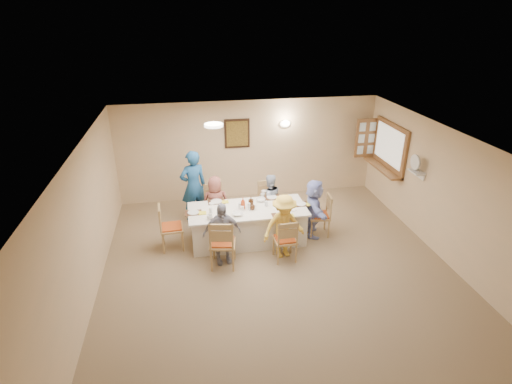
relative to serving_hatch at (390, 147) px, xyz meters
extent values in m
plane|color=#79674F|center=(-3.21, -2.40, -1.50)|extent=(7.00, 7.00, 0.00)
plane|color=#CCB28C|center=(-3.21, 1.10, -0.25)|extent=(6.50, 0.00, 6.50)
plane|color=#CCB28C|center=(-3.21, -5.90, -0.25)|extent=(6.50, 0.00, 6.50)
plane|color=#CCB28C|center=(-6.46, -2.40, -0.25)|extent=(0.00, 7.00, 7.00)
plane|color=#CCB28C|center=(0.04, -2.40, -0.25)|extent=(0.00, 7.00, 7.00)
plane|color=white|center=(-3.21, -2.40, 1.00)|extent=(7.00, 7.00, 0.00)
cube|color=black|center=(-3.51, 1.07, 0.20)|extent=(0.62, 0.04, 0.72)
cube|color=black|center=(-3.51, 1.05, 0.20)|extent=(0.52, 0.02, 0.62)
ellipsoid|color=white|center=(-2.31, 1.04, 0.40)|extent=(0.26, 0.09, 0.18)
cylinder|color=white|center=(-4.21, -0.90, 0.97)|extent=(0.36, 0.36, 0.05)
cube|color=brown|center=(0.00, 0.00, 0.00)|extent=(0.06, 1.50, 1.15)
cube|color=brown|center=(-0.12, 0.00, -0.53)|extent=(0.30, 1.50, 0.05)
cube|color=brown|center=(-0.26, 0.76, 0.00)|extent=(0.55, 0.04, 1.00)
cube|color=white|center=(-0.08, -1.35, -0.10)|extent=(0.22, 0.36, 0.03)
cube|color=silver|center=(-3.61, -1.14, -1.12)|extent=(2.41, 1.02, 0.76)
imported|color=brown|center=(-4.21, -0.46, -0.89)|extent=(0.61, 0.41, 1.22)
imported|color=#A0ADC4|center=(-3.01, -0.46, -0.91)|extent=(0.72, 0.63, 1.19)
imported|color=#9393A5|center=(-4.21, -1.82, -0.87)|extent=(0.81, 0.48, 1.26)
imported|color=#FDCC48|center=(-3.01, -1.82, -0.84)|extent=(1.03, 0.80, 1.32)
imported|color=#9BA9EF|center=(-2.19, -1.14, -0.86)|extent=(1.31, 0.75, 1.28)
imported|color=#1E548C|center=(-4.66, 0.01, -0.66)|extent=(0.85, 0.77, 1.68)
cube|color=#472B19|center=(-4.21, -1.56, -0.74)|extent=(0.34, 0.25, 0.01)
cylinder|color=white|center=(-4.21, -1.56, -0.73)|extent=(0.24, 0.24, 0.01)
cube|color=yellow|center=(-4.03, -1.61, -0.73)|extent=(0.15, 0.15, 0.01)
cube|color=#472B19|center=(-3.01, -1.56, -0.74)|extent=(0.35, 0.26, 0.01)
cylinder|color=white|center=(-3.01, -1.56, -0.73)|extent=(0.22, 0.22, 0.01)
cube|color=yellow|center=(-2.83, -1.61, -0.73)|extent=(0.15, 0.15, 0.01)
cube|color=#472B19|center=(-4.21, -0.72, -0.74)|extent=(0.36, 0.27, 0.01)
cylinder|color=white|center=(-4.21, -0.72, -0.73)|extent=(0.24, 0.24, 0.02)
cube|color=yellow|center=(-4.03, -0.77, -0.73)|extent=(0.14, 0.14, 0.01)
cube|color=#472B19|center=(-3.01, -0.72, -0.74)|extent=(0.38, 0.28, 0.01)
cylinder|color=white|center=(-3.01, -0.72, -0.73)|extent=(0.22, 0.22, 0.01)
cube|color=yellow|center=(-2.83, -0.77, -0.73)|extent=(0.15, 0.15, 0.01)
cube|color=#472B19|center=(-4.71, -1.14, -0.74)|extent=(0.34, 0.25, 0.01)
cylinder|color=white|center=(-4.71, -1.14, -0.73)|extent=(0.23, 0.23, 0.01)
cube|color=yellow|center=(-4.53, -1.19, -0.73)|extent=(0.15, 0.15, 0.01)
cube|color=#472B19|center=(-2.49, -1.14, -0.74)|extent=(0.34, 0.25, 0.01)
cylinder|color=white|center=(-2.49, -1.14, -0.73)|extent=(0.23, 0.23, 0.01)
cube|color=yellow|center=(-2.31, -1.19, -0.73)|extent=(0.13, 0.13, 0.01)
imported|color=white|center=(-4.41, -1.47, -0.69)|extent=(0.20, 0.20, 0.09)
imported|color=white|center=(-3.20, -0.66, -0.70)|extent=(0.10, 0.10, 0.09)
imported|color=white|center=(-3.85, -1.39, -0.71)|extent=(0.24, 0.24, 0.05)
imported|color=white|center=(-3.28, -0.86, -0.71)|extent=(0.25, 0.25, 0.06)
imported|color=#B9380F|center=(-3.71, -1.15, -0.61)|extent=(0.13, 0.13, 0.25)
imported|color=#3D2210|center=(-3.53, -1.06, -0.63)|extent=(0.14, 0.14, 0.22)
imported|color=#3D2210|center=(-3.53, -1.20, -0.66)|extent=(0.17, 0.17, 0.16)
cylinder|color=silver|center=(-3.76, -1.09, -0.68)|extent=(0.07, 0.07, 0.10)
camera|label=1|loc=(-4.73, -8.33, 2.98)|focal=28.00mm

